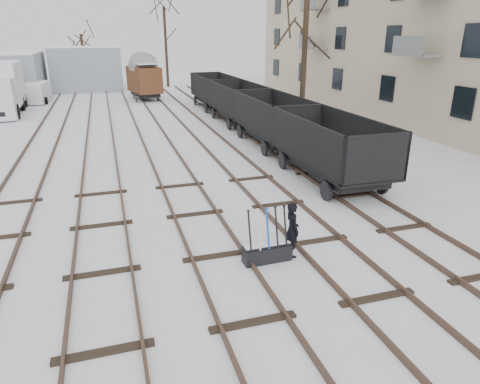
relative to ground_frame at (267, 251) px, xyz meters
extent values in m
plane|color=white|center=(-1.20, 0.61, -0.28)|extent=(120.00, 120.00, 0.00)
cube|color=black|center=(-7.92, 14.61, -0.21)|extent=(0.07, 52.00, 0.15)
cube|color=black|center=(-6.49, 14.61, -0.21)|extent=(0.07, 52.00, 0.15)
cube|color=black|center=(-4.92, 14.61, -0.21)|extent=(0.07, 52.00, 0.15)
cube|color=black|center=(-3.49, 14.61, -0.21)|extent=(0.07, 52.00, 0.15)
cube|color=black|center=(-4.20, 2.61, -0.26)|extent=(1.90, 0.20, 0.08)
cube|color=black|center=(-1.92, 14.61, -0.21)|extent=(0.07, 52.00, 0.15)
cube|color=black|center=(-0.49, 14.61, -0.21)|extent=(0.07, 52.00, 0.15)
cube|color=black|center=(-1.20, 2.61, -0.26)|extent=(1.90, 0.20, 0.08)
cube|color=black|center=(1.08, 14.61, -0.21)|extent=(0.07, 52.00, 0.15)
cube|color=black|center=(2.51, 14.61, -0.21)|extent=(0.07, 52.00, 0.15)
cube|color=black|center=(1.80, 2.61, -0.26)|extent=(1.90, 0.20, 0.08)
cube|color=black|center=(4.08, 14.61, -0.21)|extent=(0.07, 52.00, 0.15)
cube|color=black|center=(5.51, 14.61, -0.21)|extent=(0.07, 52.00, 0.15)
cube|color=black|center=(4.80, 2.61, -0.26)|extent=(1.90, 0.20, 0.08)
cube|color=#8F96A1|center=(-5.20, 40.61, 1.92)|extent=(7.00, 6.00, 4.40)
cube|color=white|center=(-5.20, 40.61, 4.17)|extent=(6.86, 5.88, 0.10)
cube|color=black|center=(0.00, 0.00, -0.06)|extent=(1.31, 0.46, 0.44)
cube|color=black|center=(0.00, 0.00, 0.18)|extent=(1.31, 0.35, 0.06)
cube|color=white|center=(0.00, 0.00, 0.22)|extent=(1.26, 0.30, 0.03)
cylinder|color=black|center=(-0.50, -0.02, 0.67)|extent=(0.06, 0.32, 1.08)
cylinder|color=silver|center=(-0.25, -0.01, 0.67)|extent=(0.06, 0.32, 1.08)
cylinder|color=#0C48A8|center=(0.00, 0.00, 0.67)|extent=(0.06, 0.32, 1.08)
cylinder|color=black|center=(0.25, 0.01, 0.67)|extent=(0.06, 0.32, 1.08)
cylinder|color=black|center=(0.50, 0.02, 0.67)|extent=(0.06, 0.32, 1.08)
imported|color=black|center=(0.75, 0.10, 0.49)|extent=(0.37, 0.56, 1.55)
cube|color=black|center=(4.80, 5.57, 0.41)|extent=(2.05, 5.63, 0.43)
cube|color=black|center=(4.80, 5.57, 0.62)|extent=(2.56, 6.40, 0.13)
cube|color=black|center=(3.57, 5.57, 1.48)|extent=(0.11, 6.40, 1.71)
cube|color=black|center=(6.02, 5.57, 1.48)|extent=(0.11, 6.40, 1.71)
cube|color=white|center=(4.80, 5.57, 0.73)|extent=(2.31, 6.15, 0.06)
cylinder|color=black|center=(3.62, 3.52, 0.09)|extent=(0.13, 0.75, 0.75)
cylinder|color=black|center=(5.97, 7.62, 0.09)|extent=(0.13, 0.75, 0.75)
cube|color=black|center=(4.80, 11.97, 0.41)|extent=(2.05, 5.63, 0.43)
cube|color=black|center=(4.80, 11.97, 0.62)|extent=(2.56, 6.40, 0.13)
cube|color=black|center=(3.57, 11.97, 1.48)|extent=(0.11, 6.40, 1.71)
cube|color=black|center=(6.02, 11.97, 1.48)|extent=(0.11, 6.40, 1.71)
cube|color=white|center=(4.80, 11.97, 0.73)|extent=(2.31, 6.15, 0.06)
cylinder|color=black|center=(3.62, 9.92, 0.09)|extent=(0.13, 0.75, 0.75)
cylinder|color=black|center=(5.97, 14.02, 0.09)|extent=(0.13, 0.75, 0.75)
cube|color=black|center=(4.80, 18.37, 0.41)|extent=(2.05, 5.63, 0.43)
cube|color=black|center=(4.80, 18.37, 0.62)|extent=(2.56, 6.40, 0.13)
cube|color=black|center=(3.57, 18.37, 1.48)|extent=(0.11, 6.40, 1.71)
cube|color=black|center=(6.02, 18.37, 1.48)|extent=(0.11, 6.40, 1.71)
cube|color=white|center=(4.80, 18.37, 0.73)|extent=(2.31, 6.15, 0.06)
cylinder|color=black|center=(3.62, 16.32, 0.09)|extent=(0.13, 0.75, 0.75)
cylinder|color=black|center=(5.97, 20.42, 0.09)|extent=(0.13, 0.75, 0.75)
cube|color=black|center=(4.80, 24.77, 0.41)|extent=(2.05, 5.63, 0.43)
cube|color=black|center=(4.80, 24.77, 0.62)|extent=(2.56, 6.40, 0.13)
cube|color=black|center=(3.57, 24.77, 1.48)|extent=(0.11, 6.40, 1.71)
cube|color=black|center=(6.02, 24.77, 1.48)|extent=(0.11, 6.40, 1.71)
cube|color=white|center=(4.80, 24.77, 0.73)|extent=(2.31, 6.15, 0.06)
cylinder|color=black|center=(3.62, 22.72, 0.09)|extent=(0.13, 0.75, 0.75)
cylinder|color=black|center=(5.97, 26.82, 0.09)|extent=(0.13, 0.75, 0.75)
cube|color=black|center=(-0.12, 31.24, 0.27)|extent=(2.40, 4.01, 0.34)
cube|color=#4B2A16|center=(-0.12, 31.24, 1.55)|extent=(2.91, 4.60, 2.22)
cube|color=white|center=(-0.12, 31.24, 2.95)|extent=(2.67, 4.35, 0.03)
cylinder|color=black|center=(-1.06, 29.87, 0.01)|extent=(0.10, 0.60, 0.60)
cylinder|color=black|center=(0.82, 32.60, 0.01)|extent=(0.10, 0.60, 0.60)
cube|color=black|center=(-11.11, 27.04, 0.31)|extent=(1.72, 8.26, 0.32)
cube|color=silver|center=(-11.11, 27.90, 1.88)|extent=(2.98, 5.75, 3.02)
cylinder|color=black|center=(-9.92, 30.06, 0.26)|extent=(0.32, 1.08, 1.08)
cube|color=silver|center=(-9.34, 32.27, 0.61)|extent=(2.09, 4.10, 1.62)
cube|color=white|center=(-9.34, 32.27, 1.44)|extent=(2.04, 4.01, 0.04)
cylinder|color=black|center=(-10.15, 31.01, 0.03)|extent=(0.20, 0.63, 0.63)
cylinder|color=black|center=(-8.53, 33.52, 0.03)|extent=(0.20, 0.63, 0.63)
cylinder|color=black|center=(6.90, 12.78, 3.57)|extent=(0.30, 0.30, 7.71)
cylinder|color=black|center=(-5.46, 42.61, 2.57)|extent=(0.30, 0.30, 5.70)
cylinder|color=black|center=(3.40, 40.96, 3.97)|extent=(0.30, 0.30, 8.50)
camera|label=1|loc=(-3.69, -9.41, 5.42)|focal=32.00mm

